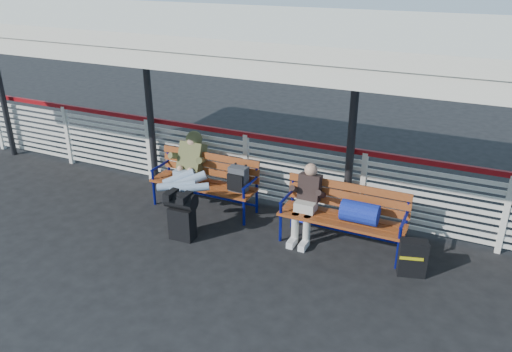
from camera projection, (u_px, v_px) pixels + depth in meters
The scene contains 9 objects.
ground at pixel (188, 253), 7.12m from camera, with size 60.00×60.00×0.00m, color black.
fence at pixel (246, 165), 8.43m from camera, with size 12.08×0.08×1.24m.
canopy at pixel (210, 26), 6.63m from camera, with size 12.60×3.60×3.16m.
luggage_stack at pixel (182, 214), 7.33m from camera, with size 0.47×0.28×0.76m.
bench_left at pixel (214, 177), 8.15m from camera, with size 1.80×0.56×0.92m.
bench_right at pixel (350, 211), 7.04m from camera, with size 1.80×0.56×0.92m.
traveler_man at pixel (186, 176), 7.93m from camera, with size 0.94×1.64×0.77m.
companion_person at pixel (306, 202), 7.28m from camera, with size 0.32×0.66×1.15m.
suitcase_side at pixel (412, 258), 6.54m from camera, with size 0.40×0.31×0.50m.
Camera 1 is at (3.48, -5.10, 3.85)m, focal length 35.00 mm.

